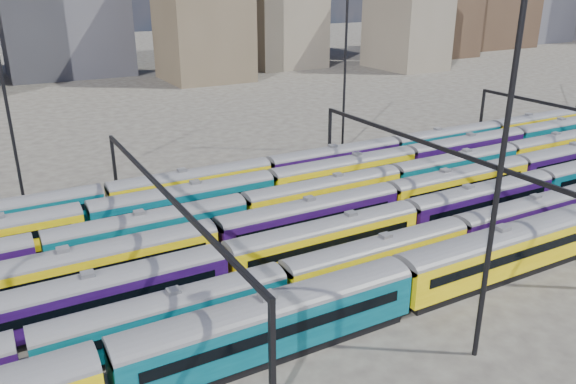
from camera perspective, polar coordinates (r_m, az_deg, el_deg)
ground at (r=60.31m, az=6.54°, el=-3.59°), size 500.00×500.00×0.00m
rake_1 at (r=55.56m, az=16.89°, el=-3.86°), size 112.97×2.76×4.63m
rake_2 at (r=47.87m, az=-6.45°, el=-6.96°), size 119.48×2.91×4.90m
rake_3 at (r=56.55m, az=2.24°, el=-2.27°), size 142.44×2.98×5.01m
rake_4 at (r=68.51m, az=10.72°, el=1.50°), size 118.50×2.89×4.86m
rake_5 at (r=64.97m, az=-1.81°, el=0.89°), size 123.42×3.01×5.07m
rake_6 at (r=66.51m, az=-9.73°, el=0.99°), size 139.26×2.91×4.89m
gantry_1 at (r=49.49m, az=-12.41°, el=-1.01°), size 0.35×40.35×8.03m
gantry_2 at (r=64.01m, az=14.14°, el=3.84°), size 0.35×40.35×8.03m
mast_1 at (r=67.31m, az=-26.90°, el=9.36°), size 1.40×0.50×25.60m
mast_2 at (r=37.05m, az=20.83°, el=2.47°), size 1.40×0.50×25.60m
mast_3 at (r=83.95m, az=5.85°, el=13.30°), size 1.40×0.50×25.60m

